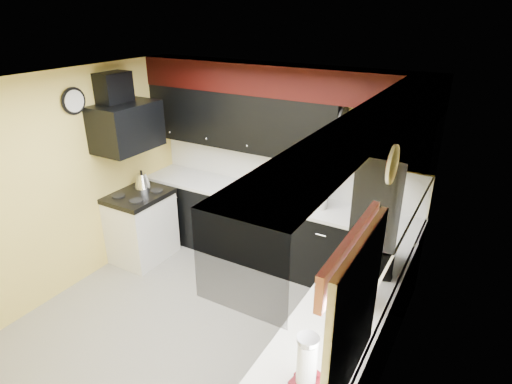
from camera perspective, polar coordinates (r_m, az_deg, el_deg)
ground at (r=4.73m, az=-7.19°, el=-17.52°), size 3.60×3.60×0.00m
wall_back at (r=5.43m, az=3.50°, el=3.67°), size 3.60×0.06×2.50m
wall_right at (r=3.37m, az=17.53°, el=-10.95°), size 0.06×3.60×2.50m
wall_left at (r=5.25m, az=-23.91°, el=0.87°), size 0.06×3.60×2.50m
ceiling at (r=3.62m, az=-9.24°, el=13.81°), size 3.60×3.60×0.06m
cab_back at (r=5.51m, az=1.90°, el=-5.10°), size 3.60×0.60×0.90m
cab_right at (r=3.71m, az=9.87°, el=-22.48°), size 0.60×3.00×0.90m
counter_back at (r=5.30m, az=1.96°, el=-0.64°), size 3.62×0.64×0.04m
counter_right at (r=3.39m, az=10.44°, el=-16.94°), size 0.64×3.02×0.04m
splash_back at (r=5.44m, az=3.44°, el=3.04°), size 3.60×0.02×0.50m
splash_right at (r=3.40m, az=17.24°, el=-11.75°), size 0.02×3.60×0.50m
upper_back at (r=5.35m, az=-2.06°, el=9.57°), size 2.60×0.35×0.70m
upper_right at (r=3.95m, az=19.12°, el=3.08°), size 0.35×1.80×0.70m
soffit_back at (r=5.00m, az=2.86°, el=14.70°), size 3.60×0.36×0.35m
soffit_right at (r=2.78m, az=15.75°, el=6.55°), size 0.36×3.24×0.35m
stove at (r=5.80m, az=-14.97°, el=-4.65°), size 0.60×0.75×0.86m
cooktop at (r=5.60m, az=-15.46°, el=-0.50°), size 0.62×0.77×0.06m
hood at (r=5.35m, az=-16.87°, el=8.35°), size 0.50×0.78×0.55m
hood_duct at (r=5.35m, az=-18.41°, el=12.81°), size 0.24×0.40×0.40m
window at (r=2.48m, az=12.97°, el=-15.81°), size 0.03×0.86×0.96m
valance at (r=2.26m, az=12.56°, el=-7.58°), size 0.04×0.88×0.20m
pan_top at (r=4.69m, az=11.45°, el=9.61°), size 0.03×0.22×0.40m
pan_mid at (r=4.64m, az=10.67°, el=6.30°), size 0.03×0.28×0.46m
pan_low at (r=4.88m, az=11.69°, el=6.73°), size 0.03×0.24×0.42m
cut_board at (r=4.51m, az=10.31°, el=6.50°), size 0.03×0.26×0.35m
baskets at (r=3.50m, az=13.08°, el=-10.39°), size 0.27×0.27×0.50m
clock at (r=5.12m, az=-23.16°, el=11.09°), size 0.03×0.30×0.30m
deco_plate at (r=2.62m, az=17.74°, el=3.50°), size 0.03×0.24×0.24m
toaster_oven at (r=5.09m, az=3.85°, el=0.23°), size 0.58×0.52×0.28m
microwave at (r=3.99m, az=15.39°, el=-7.95°), size 0.45×0.54×0.26m
utensil_crock at (r=4.98m, az=8.49°, el=-1.18°), size 0.18×0.18×0.18m
knife_block at (r=4.95m, az=13.73°, el=-1.53°), size 0.14×0.16×0.22m
kettle at (r=5.74m, az=-14.95°, el=1.50°), size 0.26×0.26×0.19m
dispenser_a at (r=2.80m, az=7.07°, el=-21.89°), size 0.16×0.16×0.34m
dispenser_b at (r=2.73m, az=6.74°, el=-22.23°), size 0.18×0.18×0.41m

